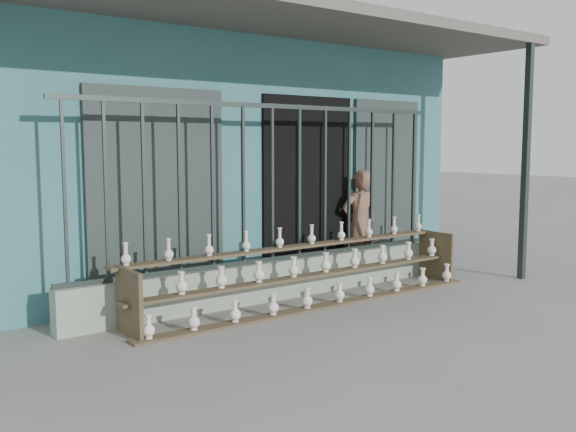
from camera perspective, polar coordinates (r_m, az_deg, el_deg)
ground at (r=6.53m, az=5.33°, el=-9.53°), size 60.00×60.00×0.00m
workshop_building at (r=9.84m, az=-11.35°, el=5.26°), size 7.40×6.60×3.21m
parapet_wall at (r=7.47m, az=-1.38°, el=-5.72°), size 5.00×0.20×0.45m
security_fence at (r=7.32m, az=-1.41°, el=2.92°), size 5.00×0.04×1.80m
shelf_rack at (r=7.25m, az=2.00°, el=-5.02°), size 4.50×0.68×0.85m
elderly_woman at (r=8.61m, az=6.39°, el=-0.76°), size 0.59×0.45×1.45m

